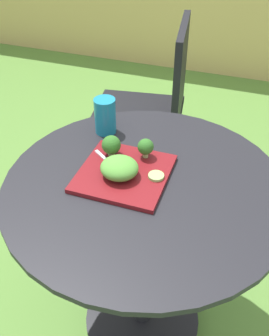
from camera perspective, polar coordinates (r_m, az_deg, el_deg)
ground_plane at (r=1.67m, az=1.11°, el=-21.57°), size 12.00×12.00×0.00m
patio_table at (r=1.31m, az=1.34°, el=-12.02°), size 0.81×0.81×0.73m
patio_chair at (r=1.92m, az=3.09°, el=9.79°), size 0.50×0.50×0.90m
salad_plate at (r=1.12m, az=-1.54°, el=-0.78°), size 0.25×0.25×0.01m
drinking_glass at (r=1.29m, az=-4.31°, el=7.40°), size 0.07×0.07×0.12m
fork at (r=1.13m, az=-3.21°, el=0.31°), size 0.14×0.10×0.00m
lettuce_mound at (r=1.08m, az=-2.24°, el=0.02°), size 0.11×0.10×0.05m
broccoli_floret_0 at (r=1.15m, az=1.64°, el=3.09°), size 0.05×0.05×0.06m
broccoli_floret_1 at (r=1.16m, az=-3.43°, el=3.37°), size 0.06×0.06×0.07m
cucumber_slice_0 at (r=1.09m, az=3.19°, el=-1.17°), size 0.05×0.05×0.01m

